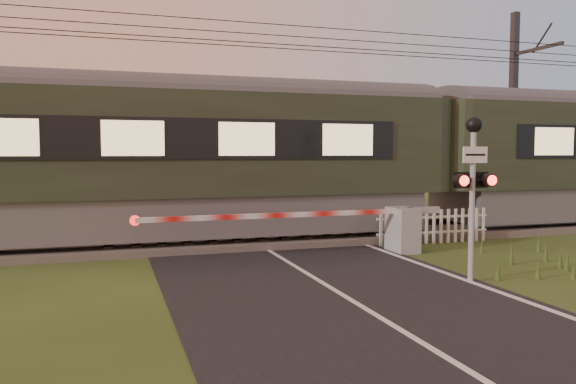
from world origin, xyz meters
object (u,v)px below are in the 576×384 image
object	(u,v)px
train	(427,156)
picket_fence	(434,226)
crossing_signal	(473,169)
catenary_mast	(514,113)
boom_gate	(388,227)

from	to	relation	value
train	picket_fence	distance (m)	2.86
crossing_signal	picket_fence	xyz separation A→B (m)	(1.90, 4.28, -1.72)
train	crossing_signal	size ratio (longest dim) A/B	14.25
picket_fence	catenary_mast	world-z (taller)	catenary_mast
crossing_signal	catenary_mast	bearing A→B (deg)	46.79
boom_gate	train	bearing A→B (deg)	44.70
boom_gate	picket_fence	bearing A→B (deg)	25.45
catenary_mast	crossing_signal	bearing A→B (deg)	-133.21
train	catenary_mast	bearing A→B (deg)	23.81
picket_fence	train	bearing A→B (deg)	63.62
train	crossing_signal	bearing A→B (deg)	-114.66
boom_gate	crossing_signal	size ratio (longest dim) A/B	2.40
crossing_signal	picket_fence	size ratio (longest dim) A/B	0.92
train	picket_fence	size ratio (longest dim) A/B	13.14
crossing_signal	picket_fence	world-z (taller)	crossing_signal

